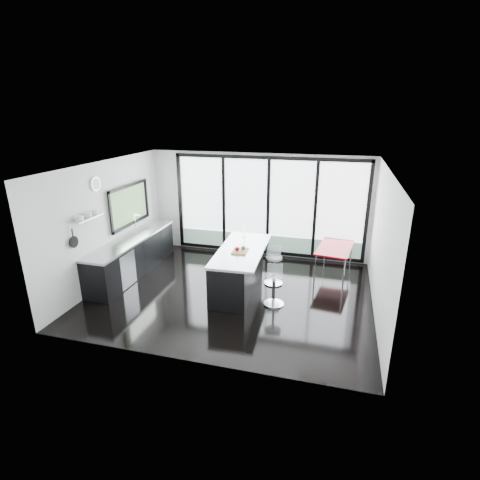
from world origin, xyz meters
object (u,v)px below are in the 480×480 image
(island, at_px, (238,268))
(bar_stool_near, at_px, (274,290))
(bar_stool_far, at_px, (274,270))
(red_table, at_px, (334,261))

(island, distance_m, bar_stool_near, 1.09)
(island, distance_m, bar_stool_far, 0.87)
(island, relative_size, bar_stool_near, 3.60)
(island, xyz_separation_m, bar_stool_near, (0.93, -0.55, -0.15))
(island, relative_size, bar_stool_far, 3.49)
(bar_stool_near, distance_m, bar_stool_far, 0.99)
(bar_stool_near, bearing_deg, bar_stool_far, 93.07)
(red_table, bearing_deg, island, -146.93)
(bar_stool_far, xyz_separation_m, red_table, (1.33, 0.92, 0.02))
(island, xyz_separation_m, red_table, (2.07, 1.35, -0.13))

